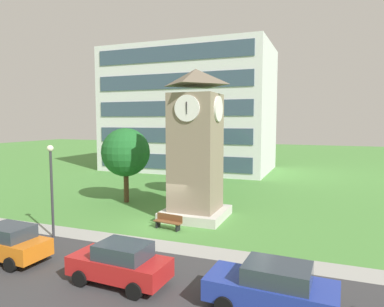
{
  "coord_description": "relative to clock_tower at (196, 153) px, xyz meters",
  "views": [
    {
      "loc": [
        9.28,
        -19.19,
        6.53
      ],
      "look_at": [
        0.65,
        3.3,
        4.26
      ],
      "focal_mm": 32.42,
      "sensor_mm": 36.0,
      "label": 1
    }
  ],
  "objects": [
    {
      "name": "tree_near_tower",
      "position": [
        -6.81,
        2.27,
        -0.38
      ],
      "size": [
        3.87,
        3.87,
        5.98
      ],
      "color": "#513823",
      "rests_on": "ground"
    },
    {
      "name": "tree_streetside",
      "position": [
        -3.21,
        7.44,
        -1.04
      ],
      "size": [
        3.73,
        3.73,
        5.25
      ],
      "color": "#513823",
      "rests_on": "ground"
    },
    {
      "name": "office_building",
      "position": [
        -9.18,
        22.32,
        3.59
      ],
      "size": [
        21.42,
        12.27,
        16.0
      ],
      "color": "silver",
      "rests_on": "ground"
    },
    {
      "name": "ground_plane",
      "position": [
        -1.3,
        -2.29,
        -4.41
      ],
      "size": [
        160.0,
        160.0,
        0.0
      ],
      "primitive_type": "plane",
      "color": "#4C893D"
    },
    {
      "name": "parked_car_red",
      "position": [
        0.49,
        -10.0,
        -3.55
      ],
      "size": [
        4.16,
        2.08,
        1.69
      ],
      "color": "red",
      "rests_on": "ground"
    },
    {
      "name": "clock_tower",
      "position": [
        0.0,
        0.0,
        0.0
      ],
      "size": [
        4.03,
        4.03,
        9.9
      ],
      "color": "gray",
      "rests_on": "ground"
    },
    {
      "name": "street_lamp",
      "position": [
        -6.13,
        -6.54,
        -1.13
      ],
      "size": [
        0.36,
        0.36,
        5.2
      ],
      "color": "#333338",
      "rests_on": "ground"
    },
    {
      "name": "parked_car_blue",
      "position": [
        6.47,
        -9.87,
        -3.55
      ],
      "size": [
        4.51,
        2.21,
        1.69
      ],
      "color": "#23389E",
      "rests_on": "ground"
    },
    {
      "name": "park_bench",
      "position": [
        -0.7,
        -2.87,
        -3.95
      ],
      "size": [
        1.85,
        0.74,
        0.88
      ],
      "color": "brown",
      "rests_on": "ground"
    },
    {
      "name": "kerb_strip",
      "position": [
        -1.3,
        -5.59,
        -4.41
      ],
      "size": [
        120.0,
        1.6,
        0.01
      ],
      "primitive_type": "cube",
      "color": "#9E9E99",
      "rests_on": "ground"
    },
    {
      "name": "street_asphalt",
      "position": [
        -1.3,
        -9.99,
        -4.4
      ],
      "size": [
        120.0,
        7.2,
        0.01
      ],
      "primitive_type": "cube",
      "color": "#38383A",
      "rests_on": "ground"
    },
    {
      "name": "parked_car_orange",
      "position": [
        -5.76,
        -9.89,
        -3.55
      ],
      "size": [
        4.29,
        2.05,
        1.69
      ],
      "color": "orange",
      "rests_on": "ground"
    }
  ]
}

